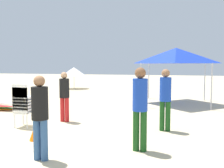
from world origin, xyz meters
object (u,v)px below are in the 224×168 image
at_px(lifeguard_near_center, 64,93).
at_px(beach_umbrella_left, 74,71).
at_px(lifeguard_near_left, 40,112).
at_px(stacked_plastic_chairs, 23,102).
at_px(lifeguard_far_right, 140,103).
at_px(lifeguard_near_right, 165,95).
at_px(traffic_cone_near, 36,130).
at_px(popup_canopy, 176,56).

bearing_deg(lifeguard_near_center, beach_umbrella_left, 112.34).
bearing_deg(lifeguard_near_left, lifeguard_near_center, 107.98).
bearing_deg(beach_umbrella_left, stacked_plastic_chairs, -73.31).
relative_size(lifeguard_near_left, lifeguard_far_right, 0.92).
xyz_separation_m(lifeguard_near_right, traffic_cone_near, (-3.01, -1.71, -0.76)).
height_order(lifeguard_near_center, beach_umbrella_left, beach_umbrella_left).
relative_size(lifeguard_near_center, traffic_cone_near, 3.36).
distance_m(stacked_plastic_chairs, lifeguard_near_right, 4.15).
height_order(lifeguard_near_center, lifeguard_near_right, lifeguard_near_right).
height_order(popup_canopy, traffic_cone_near, popup_canopy).
relative_size(lifeguard_far_right, traffic_cone_near, 3.73).
distance_m(popup_canopy, traffic_cone_near, 7.89).
relative_size(lifeguard_far_right, popup_canopy, 0.61).
relative_size(lifeguard_near_center, lifeguard_near_right, 0.93).
bearing_deg(lifeguard_far_right, lifeguard_near_left, -150.30).
distance_m(lifeguard_far_right, beach_umbrella_left, 14.47).
xyz_separation_m(lifeguard_near_left, lifeguard_near_center, (-1.02, 3.13, -0.02)).
distance_m(lifeguard_near_left, popup_canopy, 8.49).
distance_m(stacked_plastic_chairs, lifeguard_far_right, 3.83).
relative_size(popup_canopy, beach_umbrella_left, 1.58).
distance_m(lifeguard_near_left, lifeguard_near_right, 3.59).
xyz_separation_m(lifeguard_near_center, popup_canopy, (3.41, 4.90, 1.36)).
distance_m(lifeguard_near_left, beach_umbrella_left, 14.63).
xyz_separation_m(lifeguard_near_left, traffic_cone_near, (-0.80, 1.11, -0.71)).
height_order(lifeguard_near_center, popup_canopy, popup_canopy).
xyz_separation_m(stacked_plastic_chairs, popup_canopy, (4.27, 5.91, 1.54)).
bearing_deg(beach_umbrella_left, lifeguard_far_right, -60.59).
bearing_deg(lifeguard_near_left, traffic_cone_near, 125.69).
distance_m(lifeguard_near_center, popup_canopy, 6.12).
bearing_deg(stacked_plastic_chairs, lifeguard_near_right, 9.79).
bearing_deg(lifeguard_near_right, lifeguard_near_left, -127.99).
bearing_deg(stacked_plastic_chairs, traffic_cone_near, -43.07).
height_order(lifeguard_near_left, lifeguard_near_center, lifeguard_near_left).
relative_size(lifeguard_near_left, popup_canopy, 0.56).
height_order(lifeguard_near_left, lifeguard_far_right, lifeguard_far_right).
bearing_deg(beach_umbrella_left, lifeguard_near_center, -67.66).
bearing_deg(lifeguard_near_right, stacked_plastic_chairs, -170.21).
height_order(stacked_plastic_chairs, traffic_cone_near, stacked_plastic_chairs).
xyz_separation_m(lifeguard_near_center, traffic_cone_near, (0.22, -2.02, -0.69)).
bearing_deg(stacked_plastic_chairs, lifeguard_far_right, -16.82).
height_order(lifeguard_near_left, beach_umbrella_left, beach_umbrella_left).
bearing_deg(lifeguard_near_left, beach_umbrella_left, 111.36).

